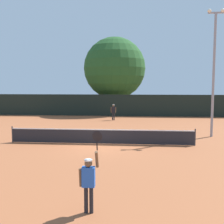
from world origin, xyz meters
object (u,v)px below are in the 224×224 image
object	(u,v)px
player_receiving	(113,111)
tennis_ball	(102,142)
player_serving	(89,178)
large_tree	(115,68)
light_pole	(214,66)
parked_car_far	(135,106)
parked_car_near	(71,104)
parked_car_mid	(98,105)

from	to	relation	value
player_receiving	tennis_ball	distance (m)	11.18
player_receiving	tennis_ball	bearing A→B (deg)	90.84
player_serving	tennis_ball	bearing A→B (deg)	94.73
large_tree	light_pole	bearing A→B (deg)	-62.69
parked_car_far	tennis_ball	bearing A→B (deg)	-100.92
parked_car_near	parked_car_mid	xyz separation A→B (m)	(4.20, -0.13, 0.00)
player_receiving	player_serving	bearing A→B (deg)	92.67
tennis_ball	player_serving	bearing A→B (deg)	-85.27
light_pole	large_tree	size ratio (longest dim) A/B	0.90
tennis_ball	parked_car_near	size ratio (longest dim) A/B	0.02
player_receiving	parked_car_far	size ratio (longest dim) A/B	0.38
player_serving	parked_car_mid	size ratio (longest dim) A/B	0.59
light_pole	large_tree	world-z (taller)	large_tree
player_serving	parked_car_near	bearing A→B (deg)	104.55
parked_car_near	parked_car_far	distance (m)	10.09
player_serving	parked_car_mid	xyz separation A→B (m)	(-4.32, 32.69, -0.31)
player_receiving	parked_car_near	xyz separation A→B (m)	(-7.54, 11.78, -0.25)
player_receiving	parked_car_far	distance (m)	9.55
player_receiving	parked_car_mid	size ratio (longest dim) A/B	0.40
player_receiving	large_tree	distance (m)	9.24
tennis_ball	parked_car_mid	world-z (taller)	parked_car_mid
player_serving	parked_car_far	xyz separation A→B (m)	(1.26, 30.32, -0.31)
large_tree	tennis_ball	bearing A→B (deg)	-88.07
light_pole	large_tree	distance (m)	18.38
parked_car_near	player_receiving	bearing A→B (deg)	-56.60
large_tree	parked_car_mid	xyz separation A→B (m)	(-2.86, 3.86, -5.20)
light_pole	parked_car_far	size ratio (longest dim) A/B	2.10
tennis_ball	light_pole	size ratio (longest dim) A/B	0.01
light_pole	parked_car_near	bearing A→B (deg)	127.32
parked_car_near	large_tree	bearing A→B (deg)	-28.72
light_pole	parked_car_far	xyz separation A→B (m)	(-5.71, 17.81, -4.37)
parked_car_far	player_receiving	bearing A→B (deg)	-108.68
player_serving	tennis_ball	distance (m)	9.99
parked_car_far	player_serving	bearing A→B (deg)	-97.49
player_serving	parked_car_far	size ratio (longest dim) A/B	0.57
tennis_ball	parked_car_near	world-z (taller)	parked_car_near
light_pole	tennis_ball	bearing A→B (deg)	-161.45
tennis_ball	parked_car_mid	xyz separation A→B (m)	(-3.50, 22.79, 0.74)
tennis_ball	parked_car_far	world-z (taller)	parked_car_far
large_tree	parked_car_near	world-z (taller)	large_tree
light_pole	parked_car_mid	world-z (taller)	light_pole
parked_car_mid	parked_car_far	xyz separation A→B (m)	(5.57, -2.37, 0.00)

